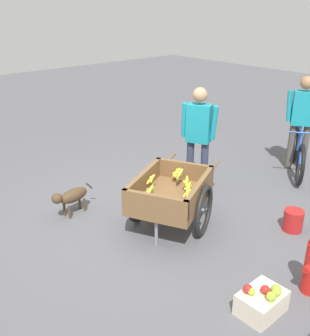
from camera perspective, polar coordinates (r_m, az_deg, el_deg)
The scene contains 8 objects.
ground_plane at distance 5.38m, azimuth -1.38°, elevation -6.96°, with size 24.00×24.00×0.00m, color #56565B.
fruit_cart at distance 4.97m, azimuth 2.31°, elevation -3.94°, with size 1.82×1.41×0.71m.
vendor_person at distance 5.79m, azimuth 6.28°, elevation 5.29°, with size 0.33×0.50×1.57m.
bicycle at distance 7.01m, azimuth 19.84°, elevation 2.13°, with size 1.40×0.99×0.85m.
cyclist_person at distance 6.98m, azimuth 20.40°, elevation 7.11°, with size 0.36×0.50×1.58m.
dog at distance 5.42m, azimuth -11.94°, elevation -4.01°, with size 0.67×0.25×0.40m.
plastic_bucket at distance 5.31m, azimuth 19.23°, elevation -7.12°, with size 0.25×0.25×0.28m, color #B21E1E.
apple_crate at distance 3.98m, azimuth 15.11°, elevation -18.02°, with size 0.44×0.32×0.31m.
Camera 1 is at (2.99, 3.57, 2.69)m, focal length 42.42 mm.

